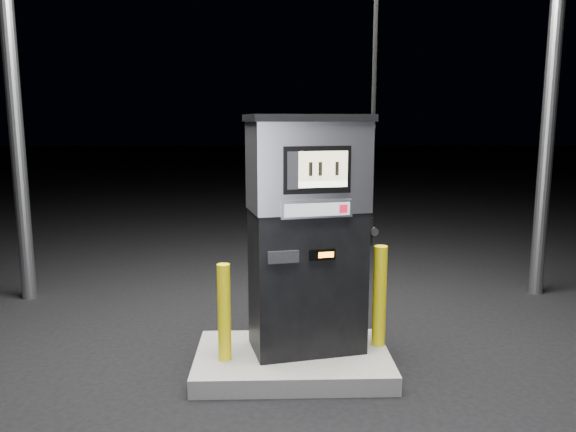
{
  "coord_description": "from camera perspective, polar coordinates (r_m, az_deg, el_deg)",
  "views": [
    {
      "loc": [
        -0.18,
        -4.39,
        2.06
      ],
      "look_at": [
        -0.04,
        0.0,
        1.3
      ],
      "focal_mm": 35.0,
      "sensor_mm": 36.0,
      "label": 1
    }
  ],
  "objects": [
    {
      "name": "ground",
      "position": [
        4.85,
        0.48,
        -15.3
      ],
      "size": [
        80.0,
        80.0,
        0.0
      ],
      "primitive_type": "plane",
      "color": "black",
      "rests_on": "ground"
    },
    {
      "name": "pump_island",
      "position": [
        4.82,
        0.48,
        -14.5
      ],
      "size": [
        1.6,
        1.0,
        0.15
      ],
      "primitive_type": "cube",
      "color": "#60615C",
      "rests_on": "ground"
    },
    {
      "name": "fuel_dispenser",
      "position": [
        4.59,
        2.01,
        -1.63
      ],
      "size": [
        1.12,
        0.76,
        4.04
      ],
      "rotation": [
        0.0,
        0.0,
        0.21
      ],
      "color": "black",
      "rests_on": "pump_island"
    },
    {
      "name": "bollard_left",
      "position": [
        4.55,
        -6.5,
        -9.72
      ],
      "size": [
        0.11,
        0.11,
        0.79
      ],
      "primitive_type": "cylinder",
      "rotation": [
        0.0,
        0.0,
        0.0
      ],
      "color": "yellow",
      "rests_on": "pump_island"
    },
    {
      "name": "bollard_right",
      "position": [
        4.85,
        9.28,
        -8.03
      ],
      "size": [
        0.15,
        0.15,
        0.87
      ],
      "primitive_type": "cylinder",
      "rotation": [
        0.0,
        0.0,
        -0.34
      ],
      "color": "yellow",
      "rests_on": "pump_island"
    }
  ]
}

